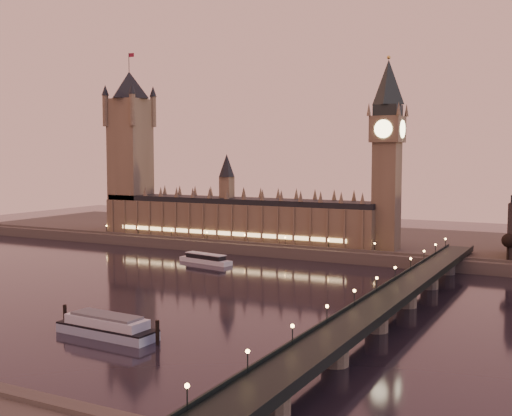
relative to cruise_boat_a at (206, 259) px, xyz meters
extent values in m
plane|color=black|center=(28.10, -67.69, -2.27)|extent=(700.00, 700.00, 0.00)
cube|color=#423D35|center=(58.10, 97.31, 0.73)|extent=(560.00, 130.00, 6.00)
cube|color=brown|center=(-11.90, 53.31, 14.73)|extent=(180.00, 26.00, 22.00)
cube|color=black|center=(-11.90, 53.31, 27.33)|extent=(180.00, 22.00, 3.20)
cube|color=#FFCC7F|center=(-11.90, 39.81, 8.73)|extent=(153.00, 0.25, 2.20)
cube|color=brown|center=(-91.90, 53.31, 47.73)|extent=(22.00, 22.00, 88.00)
cone|color=black|center=(-91.90, 53.31, 100.73)|extent=(31.68, 31.68, 18.00)
cylinder|color=black|center=(-91.90, 53.31, 115.73)|extent=(0.44, 0.44, 12.00)
cube|color=maroon|center=(-89.70, 53.31, 120.23)|extent=(4.00, 0.15, 2.50)
cube|color=brown|center=(82.10, 53.31, 32.73)|extent=(13.00, 13.00, 58.00)
cube|color=brown|center=(82.10, 53.31, 68.73)|extent=(16.00, 16.00, 14.00)
cylinder|color=#FFEAA5|center=(82.10, 45.13, 68.73)|extent=(9.60, 0.35, 9.60)
cylinder|color=#FFEAA5|center=(73.92, 53.31, 68.73)|extent=(0.35, 9.60, 9.60)
cube|color=black|center=(82.10, 53.31, 78.73)|extent=(13.00, 13.00, 6.00)
cone|color=black|center=(82.10, 53.31, 93.73)|extent=(17.68, 17.68, 24.00)
sphere|color=gold|center=(82.10, 53.31, 106.73)|extent=(2.00, 2.00, 2.00)
cube|color=black|center=(120.10, -67.69, 5.73)|extent=(13.00, 260.00, 2.00)
cube|color=black|center=(113.80, -67.69, 7.23)|extent=(0.60, 260.00, 1.00)
cube|color=black|center=(126.40, -67.69, 7.23)|extent=(0.60, 260.00, 1.00)
cylinder|color=black|center=(146.94, 41.31, 7.91)|extent=(0.70, 0.70, 8.36)
sphere|color=black|center=(146.94, 41.31, 12.28)|extent=(5.57, 5.57, 5.57)
cube|color=silver|center=(0.00, 0.00, -1.09)|extent=(32.87, 12.93, 2.36)
cube|color=black|center=(0.00, 0.00, 1.27)|extent=(24.43, 10.11, 2.36)
cube|color=silver|center=(0.00, 0.00, 2.66)|extent=(25.11, 10.51, 0.43)
cube|color=#97ACC1|center=(46.01, -131.58, -0.84)|extent=(35.61, 11.75, 2.85)
cube|color=black|center=(46.01, -131.58, 0.86)|extent=(35.61, 11.75, 0.55)
cube|color=silver|center=(46.01, -131.58, 2.57)|extent=(28.98, 10.30, 2.85)
cube|color=#595B5E|center=(46.01, -131.58, 4.38)|extent=(24.53, 8.97, 0.77)
cylinder|color=black|center=(26.28, -129.52, 1.47)|extent=(1.21, 1.21, 7.47)
cylinder|color=black|center=(65.75, -131.64, 1.47)|extent=(1.21, 1.21, 7.47)
camera|label=1|loc=(180.25, -285.77, 54.88)|focal=45.00mm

